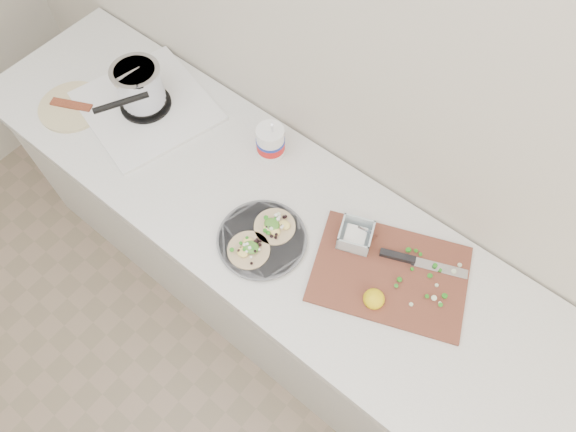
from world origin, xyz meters
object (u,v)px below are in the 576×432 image
Objects in this scene: stove at (142,93)px; tub at (271,140)px; cutboard at (388,268)px; bacon_plate at (72,106)px; taco_plate at (262,238)px.

stove is 0.53m from tub.
cutboard is at bearing -12.20° from tub.
stove is 2.25× the size of bacon_plate.
bacon_plate is at bearing -156.70° from tub.
bacon_plate is (-0.94, -0.02, -0.01)m from taco_plate.
stove reaches higher than bacon_plate.
bacon_plate is at bearing -126.07° from stove.
taco_plate is at bearing -177.74° from cutboard.
bacon_plate is (-0.74, -0.32, -0.06)m from tub.
tub is (-0.21, 0.30, 0.05)m from taco_plate.
cutboard reaches higher than bacon_plate.
tub reaches higher than bacon_plate.
taco_plate reaches higher than bacon_plate.
tub is 0.61m from cutboard.
stove is 1.93× the size of taco_plate.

